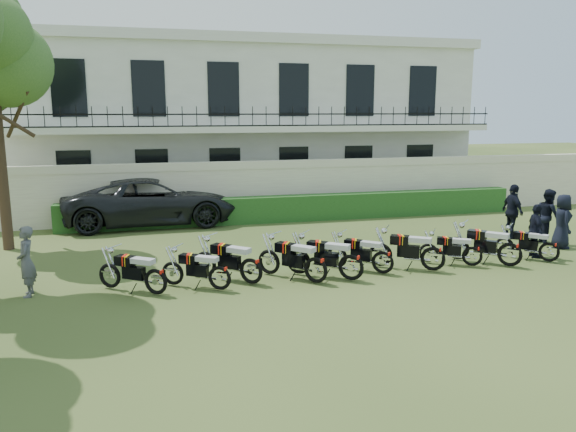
% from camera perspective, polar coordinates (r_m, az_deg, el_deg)
% --- Properties ---
extents(ground, '(100.00, 100.00, 0.00)m').
position_cam_1_polar(ground, '(15.01, 4.83, -5.83)').
color(ground, '#31451B').
rests_on(ground, ground).
extents(perimeter_wall, '(30.00, 0.35, 2.30)m').
position_cam_1_polar(perimeter_wall, '(22.32, -1.83, 2.75)').
color(perimeter_wall, '#ECE5C6').
rests_on(perimeter_wall, ground).
extents(hedge, '(18.00, 0.60, 1.00)m').
position_cam_1_polar(hedge, '(21.89, 1.19, 0.82)').
color(hedge, '#1C3F16').
rests_on(hedge, ground).
extents(building, '(20.40, 9.60, 7.40)m').
position_cam_1_polar(building, '(27.96, -4.54, 9.56)').
color(building, white).
rests_on(building, ground).
extents(motorcycle_0, '(1.62, 1.21, 1.05)m').
position_cam_1_polar(motorcycle_0, '(13.46, -13.30, -5.89)').
color(motorcycle_0, black).
rests_on(motorcycle_0, ground).
extents(motorcycle_1, '(1.61, 1.07, 1.01)m').
position_cam_1_polar(motorcycle_1, '(13.52, -6.97, -5.68)').
color(motorcycle_1, black).
rests_on(motorcycle_1, ground).
extents(motorcycle_2, '(1.57, 1.47, 1.12)m').
position_cam_1_polar(motorcycle_2, '(13.89, -3.77, -4.97)').
color(motorcycle_2, black).
rests_on(motorcycle_2, ground).
extents(motorcycle_3, '(1.48, 1.58, 1.13)m').
position_cam_1_polar(motorcycle_3, '(13.95, 2.86, -4.86)').
color(motorcycle_3, black).
rests_on(motorcycle_3, ground).
extents(motorcycle_4, '(1.72, 1.37, 1.14)m').
position_cam_1_polar(motorcycle_4, '(14.24, 6.44, -4.57)').
color(motorcycle_4, black).
rests_on(motorcycle_4, ground).
extents(motorcycle_5, '(1.50, 1.30, 1.03)m').
position_cam_1_polar(motorcycle_5, '(14.95, 9.62, -4.11)').
color(motorcycle_5, black).
rests_on(motorcycle_5, ground).
extents(motorcycle_6, '(1.79, 1.20, 1.12)m').
position_cam_1_polar(motorcycle_6, '(15.47, 14.54, -3.65)').
color(motorcycle_6, black).
rests_on(motorcycle_6, ground).
extents(motorcycle_7, '(1.50, 1.00, 0.94)m').
position_cam_1_polar(motorcycle_7, '(16.27, 18.24, -3.44)').
color(motorcycle_7, black).
rests_on(motorcycle_7, ground).
extents(motorcycle_8, '(1.53, 1.55, 1.13)m').
position_cam_1_polar(motorcycle_8, '(16.56, 21.65, -3.11)').
color(motorcycle_8, black).
rests_on(motorcycle_8, ground).
extents(motorcycle_9, '(1.29, 1.33, 0.97)m').
position_cam_1_polar(motorcycle_9, '(17.52, 25.03, -2.90)').
color(motorcycle_9, black).
rests_on(motorcycle_9, ground).
extents(suv, '(6.54, 3.25, 1.78)m').
position_cam_1_polar(suv, '(21.69, -13.65, 1.47)').
color(suv, black).
rests_on(suv, ground).
extents(inspector, '(0.44, 0.63, 1.65)m').
position_cam_1_polar(inspector, '(14.31, -25.05, -4.22)').
color(inspector, '#56565B').
rests_on(inspector, ground).
extents(officer_2, '(0.66, 1.00, 1.58)m').
position_cam_1_polar(officer_2, '(17.91, 23.83, -1.39)').
color(officer_2, black).
rests_on(officer_2, ground).
extents(officer_3, '(0.79, 0.96, 1.70)m').
position_cam_1_polar(officer_3, '(19.47, 26.08, -0.48)').
color(officer_3, black).
rests_on(officer_3, ground).
extents(officer_4, '(0.88, 1.01, 1.77)m').
position_cam_1_polar(officer_4, '(20.01, 24.92, -0.01)').
color(officer_4, black).
rests_on(officer_4, ground).
extents(officer_5, '(0.51, 1.10, 1.84)m').
position_cam_1_polar(officer_5, '(20.24, 21.86, 0.43)').
color(officer_5, black).
rests_on(officer_5, ground).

